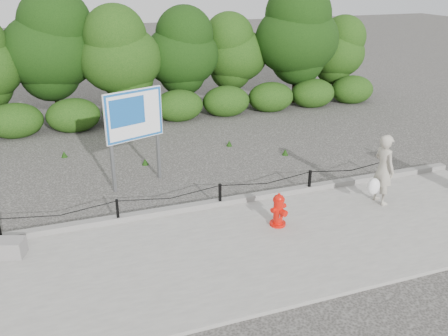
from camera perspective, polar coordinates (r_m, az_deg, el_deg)
ground at (r=11.87m, az=-0.48°, el=-4.92°), size 90.00×90.00×0.00m
sidewalk at (r=10.23m, az=3.28°, el=-9.62°), size 14.00×4.00×0.08m
curb at (r=11.84m, az=-0.56°, el=-4.17°), size 14.00×0.22×0.14m
chain_barrier at (r=11.66m, az=-0.49°, el=-2.93°), size 10.06×0.06×0.60m
treeline at (r=19.38m, az=-9.65°, el=13.92°), size 20.21×3.95×5.00m
fire_hydrant at (r=10.88m, az=6.58°, el=-5.06°), size 0.48×0.48×0.80m
pedestrian at (r=12.29m, az=18.58°, el=-0.27°), size 0.74×0.67×1.79m
advertising_sign at (r=12.68m, az=-10.79°, el=5.74°), size 1.59×0.65×2.68m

